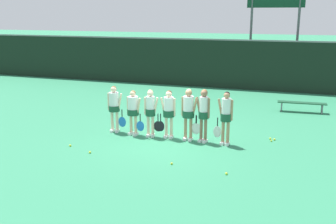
# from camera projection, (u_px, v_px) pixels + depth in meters

# --- Properties ---
(ground_plane) EXTENTS (140.00, 140.00, 0.00)m
(ground_plane) POSITION_uv_depth(u_px,v_px,m) (167.00, 138.00, 13.51)
(ground_plane) COLOR #2D7F56
(fence_windscreen) EXTENTS (60.00, 0.08, 2.78)m
(fence_windscreen) POSITION_uv_depth(u_px,v_px,m) (224.00, 64.00, 22.07)
(fence_windscreen) COLOR black
(fence_windscreen) RESTS_ON ground_plane
(scoreboard) EXTENTS (3.16, 0.15, 5.83)m
(scoreboard) POSITION_uv_depth(u_px,v_px,m) (276.00, 7.00, 22.01)
(scoreboard) COLOR #515156
(scoreboard) RESTS_ON ground_plane
(bench_courtside) EXTENTS (2.05, 0.49, 0.44)m
(bench_courtside) POSITION_uv_depth(u_px,v_px,m) (302.00, 104.00, 16.94)
(bench_courtside) COLOR #19472D
(bench_courtside) RESTS_ON ground_plane
(player_0) EXTENTS (0.67, 0.39, 1.68)m
(player_0) POSITION_uv_depth(u_px,v_px,m) (114.00, 105.00, 14.00)
(player_0) COLOR beige
(player_0) RESTS_ON ground_plane
(player_1) EXTENTS (0.68, 0.41, 1.60)m
(player_1) POSITION_uv_depth(u_px,v_px,m) (133.00, 109.00, 13.64)
(player_1) COLOR beige
(player_1) RESTS_ON ground_plane
(player_2) EXTENTS (0.63, 0.34, 1.66)m
(player_2) POSITION_uv_depth(u_px,v_px,m) (151.00, 110.00, 13.46)
(player_2) COLOR beige
(player_2) RESTS_ON ground_plane
(player_3) EXTENTS (0.66, 0.39, 1.66)m
(player_3) POSITION_uv_depth(u_px,v_px,m) (169.00, 110.00, 13.32)
(player_3) COLOR beige
(player_3) RESTS_ON ground_plane
(player_4) EXTENTS (0.69, 0.39, 1.76)m
(player_4) POSITION_uv_depth(u_px,v_px,m) (189.00, 110.00, 13.05)
(player_4) COLOR tan
(player_4) RESTS_ON ground_plane
(player_5) EXTENTS (0.63, 0.34, 1.79)m
(player_5) POSITION_uv_depth(u_px,v_px,m) (204.00, 111.00, 12.87)
(player_5) COLOR #8C664C
(player_5) RESTS_ON ground_plane
(player_6) EXTENTS (0.62, 0.35, 1.76)m
(player_6) POSITION_uv_depth(u_px,v_px,m) (226.00, 114.00, 12.60)
(player_6) COLOR tan
(player_6) RESTS_ON ground_plane
(tennis_ball_0) EXTENTS (0.07, 0.07, 0.07)m
(tennis_ball_0) POSITION_uv_depth(u_px,v_px,m) (226.00, 174.00, 10.45)
(tennis_ball_0) COLOR #CCE033
(tennis_ball_0) RESTS_ON ground_plane
(tennis_ball_1) EXTENTS (0.07, 0.07, 0.07)m
(tennis_ball_1) POSITION_uv_depth(u_px,v_px,m) (270.00, 138.00, 13.36)
(tennis_ball_1) COLOR #CCE033
(tennis_ball_1) RESTS_ON ground_plane
(tennis_ball_2) EXTENTS (0.07, 0.07, 0.07)m
(tennis_ball_2) POSITION_uv_depth(u_px,v_px,m) (70.00, 146.00, 12.65)
(tennis_ball_2) COLOR #CCE033
(tennis_ball_2) RESTS_ON ground_plane
(tennis_ball_3) EXTENTS (0.07, 0.07, 0.07)m
(tennis_ball_3) POSITION_uv_depth(u_px,v_px,m) (172.00, 129.00, 14.46)
(tennis_ball_3) COLOR #CCE033
(tennis_ball_3) RESTS_ON ground_plane
(tennis_ball_4) EXTENTS (0.07, 0.07, 0.07)m
(tennis_ball_4) POSITION_uv_depth(u_px,v_px,m) (228.00, 130.00, 14.34)
(tennis_ball_4) COLOR #CCE033
(tennis_ball_4) RESTS_ON ground_plane
(tennis_ball_5) EXTENTS (0.07, 0.07, 0.07)m
(tennis_ball_5) POSITION_uv_depth(u_px,v_px,m) (274.00, 139.00, 13.26)
(tennis_ball_5) COLOR #CCE033
(tennis_ball_5) RESTS_ON ground_plane
(tennis_ball_6) EXTENTS (0.06, 0.06, 0.06)m
(tennis_ball_6) POSITION_uv_depth(u_px,v_px,m) (172.00, 164.00, 11.15)
(tennis_ball_6) COLOR #CCE033
(tennis_ball_6) RESTS_ON ground_plane
(tennis_ball_7) EXTENTS (0.06, 0.06, 0.06)m
(tennis_ball_7) POSITION_uv_depth(u_px,v_px,m) (271.00, 141.00, 13.13)
(tennis_ball_7) COLOR #CCE033
(tennis_ball_7) RESTS_ON ground_plane
(tennis_ball_8) EXTENTS (0.07, 0.07, 0.07)m
(tennis_ball_8) POSITION_uv_depth(u_px,v_px,m) (90.00, 152.00, 12.04)
(tennis_ball_8) COLOR #CCE033
(tennis_ball_8) RESTS_ON ground_plane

